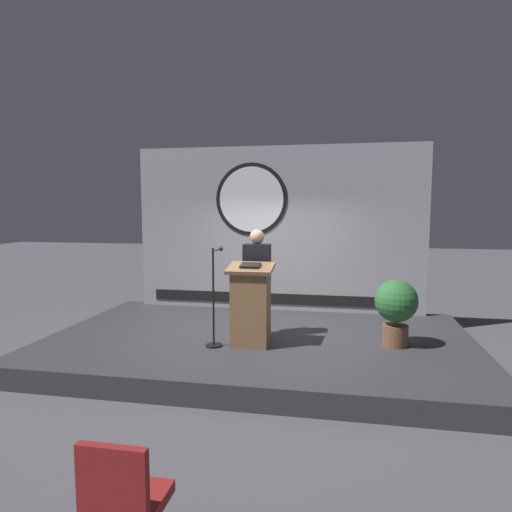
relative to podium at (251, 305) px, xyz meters
name	(u,v)px	position (x,y,z in m)	size (l,w,h in m)	color
ground_plane	(260,354)	(0.04, 0.50, -0.88)	(40.00, 40.00, 0.00)	#4C4C51
stage_platform	(260,345)	(0.04, 0.50, -0.73)	(6.40, 4.00, 0.30)	#333338
banner_display	(277,229)	(0.03, 2.35, 0.98)	(5.50, 0.12, 3.12)	#9E9EA3
podium	(251,305)	(0.00, 0.00, 0.00)	(0.64, 0.50, 1.19)	olive
speaker_person	(257,282)	(0.00, 0.48, 0.25)	(0.40, 0.26, 1.64)	black
microphone_stand	(215,311)	(-0.51, -0.09, -0.09)	(0.24, 0.57, 1.41)	black
potted_plant	(396,306)	(2.03, 0.36, -0.01)	(0.60, 0.60, 0.95)	brown
audience_chair_left	(123,497)	(-0.02, -3.78, -0.39)	(0.44, 0.45, 0.89)	black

